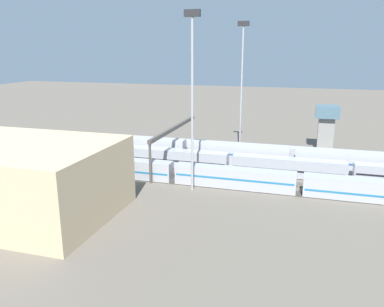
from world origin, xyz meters
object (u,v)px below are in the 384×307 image
object	(u,v)px
train_on_track_2	(187,150)
train_on_track_1	(174,146)
train_on_track_5	(174,172)
control_tower	(326,124)
signal_gantry	(174,132)
light_mast_0	(242,73)
train_on_track_3	(178,158)
light_mast_1	(192,83)

from	to	relation	value
train_on_track_2	train_on_track_1	bearing A→B (deg)	-45.65
train_on_track_5	control_tower	world-z (taller)	control_tower
signal_gantry	light_mast_0	bearing A→B (deg)	-128.58
train_on_track_5	light_mast_0	world-z (taller)	light_mast_0
train_on_track_3	light_mast_0	xyz separation A→B (m)	(-10.96, -18.18, 18.10)
light_mast_1	train_on_track_3	bearing A→B (deg)	-61.15
train_on_track_1	control_tower	world-z (taller)	control_tower
signal_gantry	train_on_track_5	bearing A→B (deg)	108.62
light_mast_1	control_tower	size ratio (longest dim) A/B	2.79
light_mast_0	train_on_track_2	bearing A→B (deg)	52.00
light_mast_0	light_mast_1	distance (m)	31.93
train_on_track_1	control_tower	xyz separation A→B (m)	(-36.54, -16.89, 4.75)
train_on_track_1	train_on_track_2	bearing A→B (deg)	134.35
train_on_track_5	train_on_track_2	bearing A→B (deg)	-82.40
train_on_track_5	light_mast_1	xyz separation A→B (m)	(-4.80, 3.56, 18.02)
signal_gantry	train_on_track_3	bearing A→B (deg)	121.73
train_on_track_3	light_mast_0	world-z (taller)	light_mast_0
control_tower	train_on_track_5	bearing A→B (deg)	51.21
train_on_track_1	train_on_track_5	xyz separation A→B (m)	(-6.89, 20.00, -0.06)
light_mast_1	train_on_track_5	bearing A→B (deg)	-36.55
light_mast_0	light_mast_1	bearing A→B (deg)	83.72
signal_gantry	control_tower	xyz separation A→B (m)	(-33.86, -24.39, -0.73)
train_on_track_1	signal_gantry	xyz separation A→B (m)	(-2.68, 7.50, 5.49)
train_on_track_1	train_on_track_5	world-z (taller)	train_on_track_1
train_on_track_3	light_mast_0	bearing A→B (deg)	-121.09
train_on_track_2	signal_gantry	distance (m)	5.96
light_mast_1	light_mast_0	bearing A→B (deg)	-96.28
train_on_track_1	light_mast_1	size ratio (longest dim) A/B	4.32
train_on_track_3	light_mast_1	distance (m)	23.75
train_on_track_2	train_on_track_3	world-z (taller)	train_on_track_2
train_on_track_3	signal_gantry	xyz separation A→B (m)	(1.55, -2.50, 5.54)
train_on_track_3	signal_gantry	world-z (taller)	signal_gantry
train_on_track_2	light_mast_0	bearing A→B (deg)	-128.00
light_mast_0	signal_gantry	distance (m)	23.66
train_on_track_1	control_tower	bearing A→B (deg)	-155.20
signal_gantry	control_tower	world-z (taller)	control_tower
train_on_track_1	light_mast_0	bearing A→B (deg)	-151.69
train_on_track_1	train_on_track_3	size ratio (longest dim) A/B	1.16
train_on_track_2	light_mast_1	xyz separation A→B (m)	(-6.80, 18.56, 17.40)
train_on_track_3	signal_gantry	size ratio (longest dim) A/B	3.99
train_on_track_3	control_tower	xyz separation A→B (m)	(-32.32, -26.89, 4.81)
train_on_track_3	train_on_track_2	bearing A→B (deg)	-97.59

